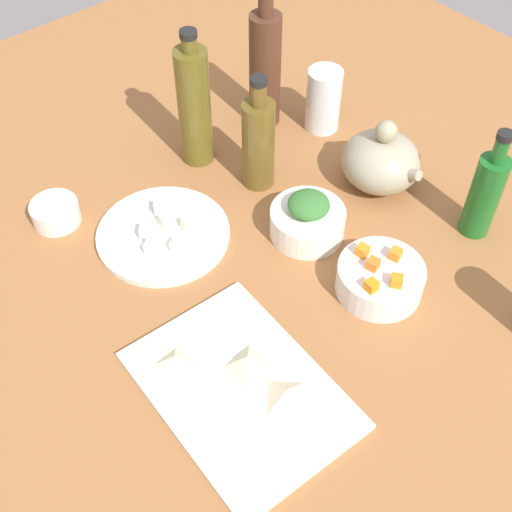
# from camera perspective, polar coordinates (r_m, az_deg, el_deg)

# --- Properties ---
(tabletop) EXTENTS (1.90, 1.90, 0.03)m
(tabletop) POSITION_cam_1_polar(r_m,az_deg,el_deg) (1.13, -0.00, -2.18)
(tabletop) COLOR #996237
(tabletop) RESTS_ON ground
(cutting_board) EXTENTS (0.34, 0.25, 0.01)m
(cutting_board) POSITION_cam_1_polar(r_m,az_deg,el_deg) (0.99, -1.32, -11.30)
(cutting_board) COLOR silver
(cutting_board) RESTS_ON tabletop
(plate_tofu) EXTENTS (0.23, 0.23, 0.01)m
(plate_tofu) POSITION_cam_1_polar(r_m,az_deg,el_deg) (1.18, -7.88, 1.83)
(plate_tofu) COLOR white
(plate_tofu) RESTS_ON tabletop
(bowl_greens) EXTENTS (0.13, 0.13, 0.05)m
(bowl_greens) POSITION_cam_1_polar(r_m,az_deg,el_deg) (1.17, 4.39, 2.86)
(bowl_greens) COLOR white
(bowl_greens) RESTS_ON tabletop
(bowl_carrots) EXTENTS (0.14, 0.14, 0.05)m
(bowl_carrots) POSITION_cam_1_polar(r_m,az_deg,el_deg) (1.10, 10.49, -1.92)
(bowl_carrots) COLOR white
(bowl_carrots) RESTS_ON tabletop
(bowl_small_side) EXTENTS (0.09, 0.09, 0.04)m
(bowl_small_side) POSITION_cam_1_polar(r_m,az_deg,el_deg) (1.24, -16.68, 3.55)
(bowl_small_side) COLOR white
(bowl_small_side) RESTS_ON tabletop
(teapot) EXTENTS (0.16, 0.14, 0.14)m
(teapot) POSITION_cam_1_polar(r_m,az_deg,el_deg) (1.26, 10.59, 7.95)
(teapot) COLOR #A19B81
(teapot) RESTS_ON tabletop
(bottle_0) EXTENTS (0.06, 0.06, 0.23)m
(bottle_0) POSITION_cam_1_polar(r_m,az_deg,el_deg) (1.22, 0.21, 9.68)
(bottle_0) COLOR brown
(bottle_0) RESTS_ON tabletop
(bottle_1) EXTENTS (0.05, 0.05, 0.21)m
(bottle_1) POSITION_cam_1_polar(r_m,az_deg,el_deg) (1.19, 18.91, 5.07)
(bottle_1) COLOR #1B6523
(bottle_1) RESTS_ON tabletop
(bottle_2) EXTENTS (0.06, 0.06, 0.29)m
(bottle_2) POSITION_cam_1_polar(r_m,az_deg,el_deg) (1.35, 0.77, 15.67)
(bottle_2) COLOR #502D1E
(bottle_2) RESTS_ON tabletop
(bottle_3) EXTENTS (0.06, 0.06, 0.27)m
(bottle_3) POSITION_cam_1_polar(r_m,az_deg,el_deg) (1.26, -5.28, 12.60)
(bottle_3) COLOR brown
(bottle_3) RESTS_ON tabletop
(drinking_glass_0) EXTENTS (0.07, 0.07, 0.13)m
(drinking_glass_0) POSITION_cam_1_polar(r_m,az_deg,el_deg) (1.38, 5.76, 13.08)
(drinking_glass_0) COLOR white
(drinking_glass_0) RESTS_ON tabletop
(carrot_cube_0) EXTENTS (0.02, 0.02, 0.02)m
(carrot_cube_0) POSITION_cam_1_polar(r_m,az_deg,el_deg) (1.09, 9.04, 0.46)
(carrot_cube_0) COLOR orange
(carrot_cube_0) RESTS_ON bowl_carrots
(carrot_cube_1) EXTENTS (0.03, 0.03, 0.02)m
(carrot_cube_1) POSITION_cam_1_polar(r_m,az_deg,el_deg) (1.06, 11.88, -2.07)
(carrot_cube_1) COLOR orange
(carrot_cube_1) RESTS_ON bowl_carrots
(carrot_cube_2) EXTENTS (0.02, 0.02, 0.02)m
(carrot_cube_2) POSITION_cam_1_polar(r_m,az_deg,el_deg) (1.07, 9.93, -0.68)
(carrot_cube_2) COLOR orange
(carrot_cube_2) RESTS_ON bowl_carrots
(carrot_cube_3) EXTENTS (0.02, 0.02, 0.02)m
(carrot_cube_3) POSITION_cam_1_polar(r_m,az_deg,el_deg) (1.04, 9.80, -2.50)
(carrot_cube_3) COLOR orange
(carrot_cube_3) RESTS_ON bowl_carrots
(carrot_cube_4) EXTENTS (0.02, 0.02, 0.02)m
(carrot_cube_4) POSITION_cam_1_polar(r_m,az_deg,el_deg) (1.09, 11.78, 0.17)
(carrot_cube_4) COLOR orange
(carrot_cube_4) RESTS_ON bowl_carrots
(chopped_greens_mound) EXTENTS (0.09, 0.09, 0.03)m
(chopped_greens_mound) POSITION_cam_1_polar(r_m,az_deg,el_deg) (1.14, 4.51, 4.39)
(chopped_greens_mound) COLOR #377231
(chopped_greens_mound) RESTS_ON bowl_greens
(tofu_cube_0) EXTENTS (0.03, 0.03, 0.02)m
(tofu_cube_0) POSITION_cam_1_polar(r_m,az_deg,el_deg) (1.17, -9.30, 2.10)
(tofu_cube_0) COLOR white
(tofu_cube_0) RESTS_ON plate_tofu
(tofu_cube_1) EXTENTS (0.03, 0.03, 0.02)m
(tofu_cube_1) POSITION_cam_1_polar(r_m,az_deg,el_deg) (1.14, -6.61, 0.90)
(tofu_cube_1) COLOR white
(tofu_cube_1) RESTS_ON plate_tofu
(tofu_cube_2) EXTENTS (0.03, 0.03, 0.02)m
(tofu_cube_2) POSITION_cam_1_polar(r_m,az_deg,el_deg) (1.18, -7.57, 2.95)
(tofu_cube_2) COLOR white
(tofu_cube_2) RESTS_ON plate_tofu
(tofu_cube_3) EXTENTS (0.03, 0.03, 0.02)m
(tofu_cube_3) POSITION_cam_1_polar(r_m,az_deg,el_deg) (1.14, -8.83, 0.76)
(tofu_cube_3) COLOR white
(tofu_cube_3) RESTS_ON plate_tofu
(tofu_cube_4) EXTENTS (0.03, 0.03, 0.02)m
(tofu_cube_4) POSITION_cam_1_polar(r_m,az_deg,el_deg) (1.21, -8.14, 4.11)
(tofu_cube_4) COLOR white
(tofu_cube_4) RESTS_ON plate_tofu
(tofu_cube_5) EXTENTS (0.03, 0.03, 0.02)m
(tofu_cube_5) POSITION_cam_1_polar(r_m,az_deg,el_deg) (1.17, -5.75, 2.75)
(tofu_cube_5) COLOR white
(tofu_cube_5) RESTS_ON plate_tofu
(dumpling_0) EXTENTS (0.08, 0.08, 0.03)m
(dumpling_0) POSITION_cam_1_polar(r_m,az_deg,el_deg) (0.99, -0.73, -9.01)
(dumpling_0) COLOR beige
(dumpling_0) RESTS_ON cutting_board
(dumpling_1) EXTENTS (0.06, 0.06, 0.02)m
(dumpling_1) POSITION_cam_1_polar(r_m,az_deg,el_deg) (1.00, -6.93, -8.82)
(dumpling_1) COLOR beige
(dumpling_1) RESTS_ON cutting_board
(dumpling_2) EXTENTS (0.06, 0.06, 0.02)m
(dumpling_2) POSITION_cam_1_polar(r_m,az_deg,el_deg) (0.97, 2.64, -11.66)
(dumpling_2) COLOR beige
(dumpling_2) RESTS_ON cutting_board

